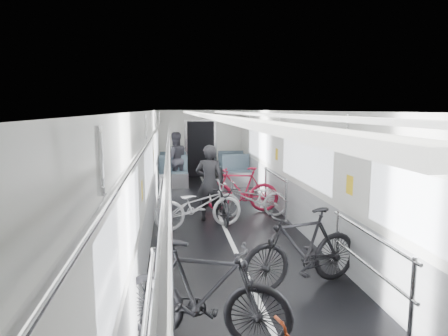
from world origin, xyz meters
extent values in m
cube|color=black|center=(0.00, 0.00, 0.00)|extent=(3.00, 14.00, 0.01)
cube|color=white|center=(0.00, 0.00, 2.40)|extent=(3.00, 14.00, 0.02)
cube|color=silver|center=(-1.50, 0.00, 1.20)|extent=(0.02, 14.00, 2.40)
cube|color=silver|center=(1.50, 0.00, 1.20)|extent=(0.02, 14.00, 2.40)
cube|color=silver|center=(0.00, 7.00, 1.20)|extent=(3.00, 0.02, 2.40)
cube|color=white|center=(0.00, 0.00, 0.01)|extent=(0.08, 13.80, 0.01)
cube|color=gray|center=(-1.47, 0.00, 0.45)|extent=(0.01, 13.90, 0.90)
cube|color=gray|center=(1.47, 0.00, 0.45)|extent=(0.01, 13.90, 0.90)
cube|color=white|center=(-1.47, 0.00, 1.40)|extent=(0.01, 10.80, 0.75)
cube|color=white|center=(1.47, 0.00, 1.40)|extent=(0.01, 10.80, 0.75)
cube|color=white|center=(-0.55, 0.00, 2.34)|extent=(0.14, 13.40, 0.05)
cube|color=white|center=(0.55, 0.00, 2.34)|extent=(0.14, 13.40, 0.05)
cube|color=black|center=(0.00, 6.94, 1.00)|extent=(0.95, 0.10, 2.00)
imported|color=black|center=(-0.77, -3.49, 0.56)|extent=(1.92, 1.11, 1.11)
imported|color=silver|center=(-0.53, 0.61, 0.48)|extent=(1.92, 0.99, 0.96)
imported|color=black|center=(0.67, -2.32, 0.55)|extent=(1.89, 0.97, 1.10)
imported|color=#A0A0A4|center=(0.71, 1.28, 0.44)|extent=(1.67, 0.59, 0.87)
imported|color=maroon|center=(0.57, 1.88, 0.54)|extent=(1.85, 0.88, 1.07)
imported|color=black|center=(0.03, 1.06, 0.40)|extent=(0.58, 1.55, 0.81)
imported|color=black|center=(-0.25, 1.16, 0.84)|extent=(0.69, 0.54, 1.68)
imported|color=#28272E|center=(-0.94, 5.35, 0.86)|extent=(0.96, 0.83, 1.72)
camera|label=1|loc=(-1.08, -7.35, 2.43)|focal=32.00mm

